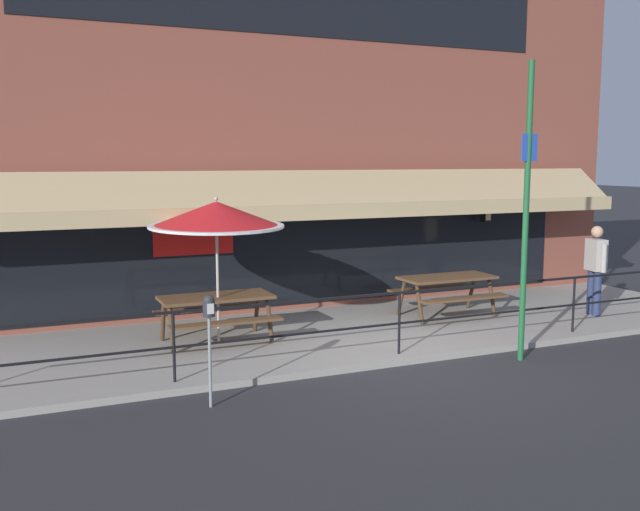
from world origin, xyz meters
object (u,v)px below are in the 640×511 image
Objects in this scene: pedestrian_walking at (595,265)px; parking_meter_near at (209,317)px; street_sign_pole at (526,210)px; picnic_table_left at (216,305)px; picnic_table_centre at (447,285)px; patio_umbrella_left at (216,215)px.

parking_meter_near is (-8.00, -1.77, 0.09)m from pedestrian_walking.
pedestrian_walking is 3.71m from street_sign_pole.
picnic_table_left is 5.08m from street_sign_pole.
picnic_table_left is 2.86m from parking_meter_near.
picnic_table_centre is 6.07m from parking_meter_near.
pedestrian_walking is at bearing -6.47° from patio_umbrella_left.
pedestrian_walking is 0.38× the size of street_sign_pole.
parking_meter_near is at bearing -107.21° from picnic_table_left.
pedestrian_walking is at bearing 12.47° from parking_meter_near.
picnic_table_left is 7.23m from pedestrian_walking.
parking_meter_near is at bearing -107.94° from patio_umbrella_left.
parking_meter_near is (-0.84, -2.70, 0.44)m from picnic_table_left.
street_sign_pole is (4.07, -2.46, 0.12)m from patio_umbrella_left.
pedestrian_walking is 1.20× the size of parking_meter_near.
parking_meter_near is at bearing -152.29° from picnic_table_centre.
street_sign_pole is at bearing -99.56° from picnic_table_centre.
patio_umbrella_left reaches higher than parking_meter_near.
parking_meter_near is 0.32× the size of street_sign_pole.
picnic_table_centre is 3.16m from street_sign_pole.
pedestrian_walking is at bearing -7.40° from picnic_table_left.
picnic_table_centre is 2.86m from pedestrian_walking.
patio_umbrella_left is at bearing 72.06° from parking_meter_near.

